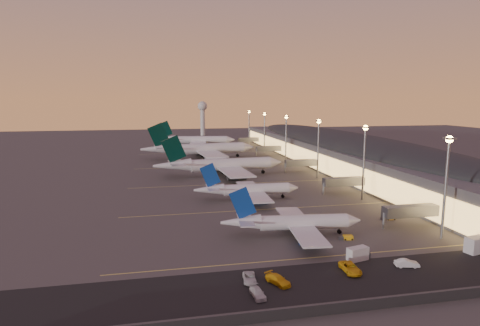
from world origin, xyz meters
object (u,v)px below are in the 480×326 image
at_px(service_van_b, 278,280).
at_px(service_van_c, 258,293).
at_px(airliner_narrow_north, 247,190).
at_px(service_van_a, 249,278).
at_px(airliner_wide_near, 220,165).
at_px(airliner_wide_far, 194,140).
at_px(radar_tower, 203,113).
at_px(service_van_e, 407,263).
at_px(baggage_tug_b, 389,218).
at_px(catering_truck_a, 359,254).
at_px(airliner_narrow_south, 292,223).
at_px(airliner_wide_mid, 199,149).
at_px(baggage_tug_a, 346,238).
at_px(catering_truck_b, 479,245).
at_px(service_van_d, 350,268).

distance_m(service_van_b, service_van_c, 6.39).
height_order(airliner_narrow_north, service_van_a, airliner_narrow_north).
height_order(airliner_wide_near, airliner_wide_far, airliner_wide_far).
height_order(airliner_wide_far, service_van_b, airliner_wide_far).
distance_m(radar_tower, service_van_e, 314.42).
xyz_separation_m(airliner_wide_near, baggage_tug_b, (37.57, -76.53, -4.39)).
bearing_deg(service_van_e, airliner_narrow_north, 31.57).
xyz_separation_m(service_van_a, service_van_e, (33.62, -0.14, 0.10)).
distance_m(airliner_wide_far, catering_truck_a, 217.33).
distance_m(airliner_narrow_south, service_van_a, 28.81).
distance_m(airliner_wide_mid, service_van_e, 165.28).
bearing_deg(airliner_wide_mid, airliner_narrow_south, -91.35).
relative_size(airliner_wide_near, baggage_tug_a, 16.06).
xyz_separation_m(service_van_c, service_van_e, (33.55, 5.99, 0.10)).
bearing_deg(service_van_c, radar_tower, 80.31).
bearing_deg(airliner_narrow_north, service_van_e, -70.59).
xyz_separation_m(airliner_wide_near, baggage_tug_a, (17.76, -89.61, -4.45)).
xyz_separation_m(airliner_narrow_south, service_van_b, (-11.50, -25.57, -2.53)).
bearing_deg(baggage_tug_a, baggage_tug_b, 44.58).
xyz_separation_m(catering_truck_b, service_van_d, (-33.69, -4.00, -0.83)).
relative_size(airliner_narrow_south, service_van_c, 7.41).
relative_size(airliner_wide_far, catering_truck_b, 8.76).
bearing_deg(service_van_b, airliner_narrow_north, 56.22).
height_order(airliner_wide_mid, service_van_c, airliner_wide_mid).
bearing_deg(airliner_wide_mid, service_van_d, -90.34).
height_order(service_van_a, service_van_d, service_van_d).
distance_m(radar_tower, service_van_a, 315.33).
distance_m(airliner_wide_far, baggage_tug_a, 205.21).
bearing_deg(radar_tower, service_van_a, -94.84).
xyz_separation_m(service_van_b, service_van_c, (-4.98, -4.00, -0.12)).
xyz_separation_m(airliner_narrow_north, service_van_a, (-13.61, -62.20, -2.71)).
distance_m(airliner_wide_far, service_van_d, 222.38).
xyz_separation_m(catering_truck_a, service_van_b, (-20.53, -7.45, -0.53)).
bearing_deg(baggage_tug_b, service_van_b, -135.80).
xyz_separation_m(service_van_d, service_van_e, (12.68, -0.13, -0.06)).
height_order(catering_truck_a, service_van_e, catering_truck_a).
distance_m(airliner_wide_far, catering_truck_b, 222.64).
xyz_separation_m(baggage_tug_b, catering_truck_b, (5.95, -26.86, 1.17)).
bearing_deg(radar_tower, service_van_b, -93.90).
relative_size(airliner_narrow_south, airliner_wide_far, 0.61).
distance_m(airliner_wide_near, airliner_wide_far, 114.68).
xyz_separation_m(airliner_wide_mid, service_van_d, (13.38, -163.01, -4.67)).
bearing_deg(service_van_a, airliner_wide_far, 95.23).
distance_m(radar_tower, baggage_tug_b, 284.31).
bearing_deg(baggage_tug_a, service_van_e, -63.98).
bearing_deg(service_van_a, airliner_narrow_south, 62.55).
height_order(baggage_tug_a, catering_truck_b, catering_truck_b).
xyz_separation_m(catering_truck_a, service_van_c, (-25.51, -11.46, -0.64)).
height_order(airliner_wide_mid, airliner_wide_far, airliner_wide_mid).
bearing_deg(radar_tower, baggage_tug_a, -89.55).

